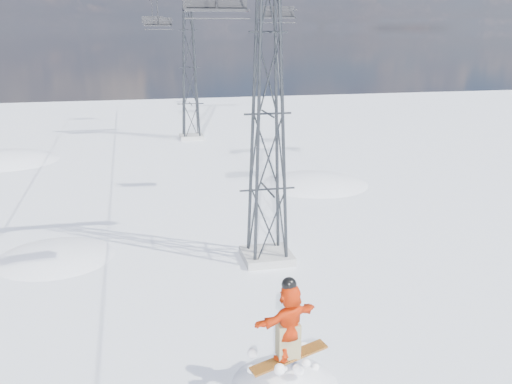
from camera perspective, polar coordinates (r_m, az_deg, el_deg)
snow_terrain at (r=37.18m, az=-12.66°, el=-13.26°), size 39.00×37.00×22.00m
lift_tower_near at (r=20.09m, az=1.18°, el=7.75°), size 5.20×1.80×11.43m
lift_tower_far at (r=44.65m, az=-6.68°, el=12.22°), size 5.20×1.80×11.43m
lift_chair_near at (r=16.67m, az=-4.03°, el=18.34°), size 1.82×0.52×2.26m
lift_chair_mid at (r=27.61m, az=2.03°, el=17.43°), size 1.83×0.53×2.27m
lift_chair_far at (r=44.60m, az=-9.78°, el=16.35°), size 2.09×0.60×2.59m
lift_chair_extra at (r=52.35m, az=-10.30°, el=16.56°), size 1.81×0.52×2.25m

